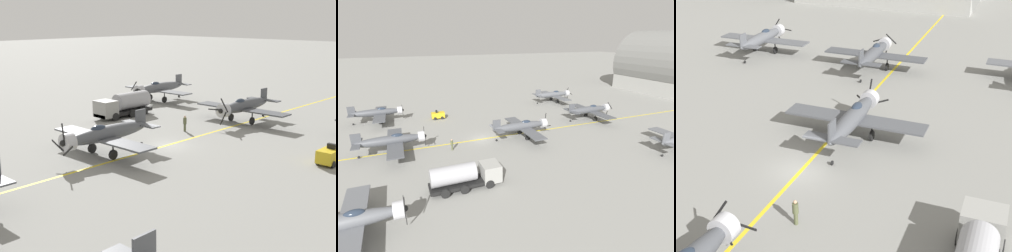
{
  "view_description": "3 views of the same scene",
  "coord_description": "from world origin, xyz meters",
  "views": [
    {
      "loc": [
        -30.44,
        32.36,
        12.46
      ],
      "look_at": [
        -2.62,
        2.45,
        2.85
      ],
      "focal_mm": 50.0,
      "sensor_mm": 36.0,
      "label": 1
    },
    {
      "loc": [
        38.99,
        -12.21,
        16.28
      ],
      "look_at": [
        0.91,
        3.61,
        2.08
      ],
      "focal_mm": 28.0,
      "sensor_mm": 36.0,
      "label": 2
    },
    {
      "loc": [
        13.93,
        -26.44,
        18.18
      ],
      "look_at": [
        3.18,
        0.57,
        3.98
      ],
      "focal_mm": 50.0,
      "sensor_mm": 36.0,
      "label": 3
    }
  ],
  "objects": [
    {
      "name": "tow_tractor",
      "position": [
        -14.4,
        -5.29,
        0.79
      ],
      "size": [
        1.57,
        2.6,
        1.79
      ],
      "color": "gold",
      "rests_on": "ground"
    },
    {
      "name": "airplane_mid_center",
      "position": [
        1.82,
        6.12,
        2.01
      ],
      "size": [
        12.0,
        9.98,
        3.79
      ],
      "rotation": [
        0.0,
        0.0,
        -0.26
      ],
      "color": "#4D4F55",
      "rests_on": "ground"
    },
    {
      "name": "fuel_tanker",
      "position": [
        13.36,
        -6.46,
        1.51
      ],
      "size": [
        2.68,
        8.0,
        2.98
      ],
      "color": "black",
      "rests_on": "ground"
    },
    {
      "name": "ground_plane",
      "position": [
        0.0,
        0.0,
        0.0
      ],
      "size": [
        400.0,
        400.0,
        0.0
      ],
      "primitive_type": "plane",
      "color": "gray"
    },
    {
      "name": "ground_crew_walking",
      "position": [
        2.54,
        -5.83,
        0.96
      ],
      "size": [
        0.38,
        0.38,
        1.76
      ],
      "color": "#515638",
      "rests_on": "ground"
    },
    {
      "name": "airplane_near_center",
      "position": [
        0.33,
        -13.97,
        2.01
      ],
      "size": [
        12.0,
        9.98,
        3.65
      ],
      "rotation": [
        0.0,
        0.0,
        -0.13
      ],
      "color": "#47494E",
      "rests_on": "ground"
    },
    {
      "name": "taxiway_stripe",
      "position": [
        0.0,
        0.0,
        0.0
      ],
      "size": [
        0.3,
        160.0,
        0.01
      ],
      "primitive_type": "cube",
      "color": "yellow",
      "rests_on": "ground"
    },
    {
      "name": "airplane_near_right",
      "position": [
        17.86,
        -17.53,
        2.01
      ],
      "size": [
        12.0,
        9.98,
        3.65
      ],
      "rotation": [
        0.0,
        0.0,
        0.29
      ],
      "color": "#585A5F",
      "rests_on": "ground"
    }
  ]
}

